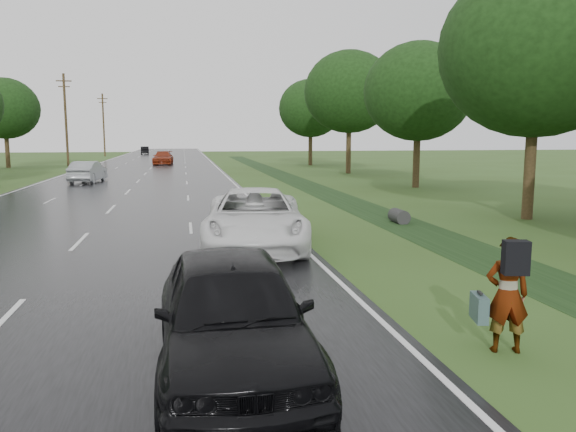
% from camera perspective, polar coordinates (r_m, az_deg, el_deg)
% --- Properties ---
extents(ground, '(220.00, 220.00, 0.00)m').
position_cam_1_polar(ground, '(11.44, -27.20, -9.88)').
color(ground, '#324C1B').
rests_on(ground, ground).
extents(road, '(14.00, 180.00, 0.04)m').
position_cam_1_polar(road, '(55.62, -13.97, 4.50)').
color(road, black).
rests_on(road, ground).
extents(edge_stripe_east, '(0.12, 180.00, 0.01)m').
position_cam_1_polar(edge_stripe_east, '(55.63, -6.99, 4.71)').
color(edge_stripe_east, silver).
rests_on(edge_stripe_east, road).
extents(edge_stripe_west, '(0.12, 180.00, 0.01)m').
position_cam_1_polar(edge_stripe_west, '(56.43, -20.84, 4.28)').
color(edge_stripe_west, silver).
rests_on(edge_stripe_west, road).
extents(center_line, '(0.12, 180.00, 0.01)m').
position_cam_1_polar(center_line, '(55.62, -13.97, 4.52)').
color(center_line, silver).
rests_on(center_line, road).
extents(drainage_ditch, '(2.20, 120.00, 0.56)m').
position_cam_1_polar(drainage_ditch, '(30.45, 5.15, 1.87)').
color(drainage_ditch, black).
rests_on(drainage_ditch, ground).
extents(utility_pole_far, '(1.60, 0.26, 10.00)m').
position_cam_1_polar(utility_pole_far, '(66.63, -21.64, 9.20)').
color(utility_pole_far, '#332815').
rests_on(utility_pole_far, ground).
extents(utility_pole_distant, '(1.60, 0.26, 10.00)m').
position_cam_1_polar(utility_pole_distant, '(96.26, -18.23, 8.88)').
color(utility_pole_distant, '#332815').
rests_on(utility_pole_distant, ground).
extents(tree_east_b, '(7.60, 7.60, 10.11)m').
position_cam_1_polar(tree_east_b, '(24.81, 23.97, 15.17)').
color(tree_east_b, '#332815').
rests_on(tree_east_b, ground).
extents(tree_east_c, '(7.00, 7.00, 9.29)m').
position_cam_1_polar(tree_east_c, '(37.61, 13.13, 12.20)').
color(tree_east_c, '#332815').
rests_on(tree_east_c, ground).
extents(tree_east_d, '(8.00, 8.00, 10.76)m').
position_cam_1_polar(tree_east_d, '(50.69, 6.26, 12.42)').
color(tree_east_d, '#332815').
rests_on(tree_east_d, ground).
extents(tree_east_f, '(7.20, 7.20, 9.62)m').
position_cam_1_polar(tree_east_f, '(64.09, 2.31, 10.87)').
color(tree_east_f, '#332815').
rests_on(tree_east_f, ground).
extents(tree_west_f, '(7.00, 7.00, 9.29)m').
position_cam_1_polar(tree_west_f, '(66.01, -26.86, 9.72)').
color(tree_west_f, '#332815').
rests_on(tree_west_f, ground).
extents(pedestrian, '(0.88, 0.87, 1.84)m').
position_cam_1_polar(pedestrian, '(9.41, 21.28, -7.32)').
color(pedestrian, '#A5998C').
rests_on(pedestrian, ground).
extents(white_pickup, '(3.59, 6.58, 1.75)m').
position_cam_1_polar(white_pickup, '(16.75, -3.37, -0.26)').
color(white_pickup, white).
rests_on(white_pickup, road).
extents(dark_sedan, '(2.11, 5.13, 1.74)m').
position_cam_1_polar(dark_sedan, '(7.97, -5.71, -9.84)').
color(dark_sedan, black).
rests_on(dark_sedan, road).
extents(silver_sedan, '(2.16, 4.77, 1.52)m').
position_cam_1_polar(silver_sedan, '(42.60, -19.67, 4.25)').
color(silver_sedan, '#999DA1').
rests_on(silver_sedan, road).
extents(far_car_red, '(2.39, 5.34, 1.52)m').
position_cam_1_polar(far_car_red, '(66.83, -12.57, 5.80)').
color(far_car_red, maroon).
rests_on(far_car_red, road).
extents(far_car_dark, '(1.68, 4.14, 1.34)m').
position_cam_1_polar(far_car_dark, '(105.87, -14.34, 6.50)').
color(far_car_dark, black).
rests_on(far_car_dark, road).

